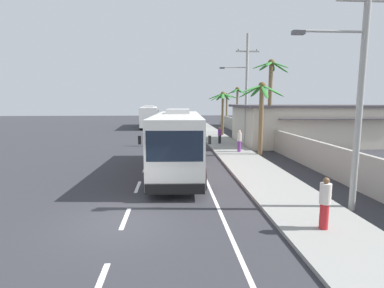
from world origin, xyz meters
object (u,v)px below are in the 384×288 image
object	(u,v)px
coach_bus_far_lane	(149,116)
palm_second	(237,99)
pedestrian_midwalk	(220,135)
palm_farthest	(261,104)
utility_pole_mid	(246,88)
palm_nearest	(270,90)
coach_bus_foreground	(178,140)
utility_pole_nearest	(359,85)
pedestrian_far_walk	(239,140)
roadside_building	(310,124)
pedestrian_near_kerb	(325,202)
palm_fourth	(223,103)
palm_third	(227,103)
motorcycle_beside_bus	(204,143)

from	to	relation	value
coach_bus_far_lane	palm_second	xyz separation A→B (m)	(12.29, -10.04, 2.62)
pedestrian_midwalk	palm_farthest	xyz separation A→B (m)	(2.18, -6.13, 3.01)
utility_pole_mid	palm_nearest	size ratio (longest dim) A/B	1.33
coach_bus_foreground	palm_second	size ratio (longest dim) A/B	1.81
utility_pole_nearest	utility_pole_mid	world-z (taller)	utility_pole_mid
pedestrian_far_walk	coach_bus_far_lane	bearing A→B (deg)	172.76
roadside_building	coach_bus_foreground	bearing A→B (deg)	-139.38
pedestrian_midwalk	pedestrian_far_walk	xyz separation A→B (m)	(0.82, -4.88, 0.07)
pedestrian_near_kerb	pedestrian_midwalk	distance (m)	19.80
pedestrian_far_walk	coach_bus_foreground	bearing A→B (deg)	-66.76
pedestrian_midwalk	palm_second	world-z (taller)	palm_second
coach_bus_foreground	palm_farthest	bearing A→B (deg)	37.28
palm_fourth	coach_bus_foreground	bearing A→B (deg)	-107.55
coach_bus_foreground	palm_farthest	world-z (taller)	palm_farthest
palm_nearest	roadside_building	xyz separation A→B (m)	(5.58, 4.09, -3.25)
roadside_building	palm_third	bearing A→B (deg)	104.54
pedestrian_near_kerb	roadside_building	distance (m)	22.34
palm_nearest	palm_fourth	xyz separation A→B (m)	(-2.20, 10.87, -1.22)
motorcycle_beside_bus	palm_farthest	world-z (taller)	palm_farthest
coach_bus_far_lane	pedestrian_midwalk	distance (m)	22.09
pedestrian_midwalk	utility_pole_mid	xyz separation A→B (m)	(2.18, -1.11, 4.45)
utility_pole_nearest	palm_second	distance (m)	28.32
palm_third	pedestrian_far_walk	bearing A→B (deg)	-98.03
motorcycle_beside_bus	palm_third	size ratio (longest dim) A/B	0.35
palm_fourth	palm_second	bearing A→B (deg)	51.10
utility_pole_nearest	palm_nearest	size ratio (longest dim) A/B	1.16
palm_second	palm_third	xyz separation A→B (m)	(0.34, 9.41, -0.60)
coach_bus_foreground	palm_fourth	size ratio (longest dim) A/B	2.04
coach_bus_far_lane	palm_farthest	bearing A→B (deg)	-68.43
pedestrian_midwalk	palm_fourth	distance (m)	8.10
palm_nearest	palm_fourth	size ratio (longest dim) A/B	1.43
coach_bus_far_lane	pedestrian_far_walk	world-z (taller)	coach_bus_far_lane
palm_nearest	palm_fourth	bearing A→B (deg)	101.43
utility_pole_nearest	palm_farthest	distance (m)	11.77
palm_third	palm_fourth	xyz separation A→B (m)	(-2.79, -12.45, 0.10)
palm_fourth	palm_farthest	distance (m)	13.52
coach_bus_far_lane	pedestrian_near_kerb	distance (m)	41.14
palm_third	roadside_building	distance (m)	19.95
palm_second	palm_fourth	bearing A→B (deg)	-128.90
palm_fourth	roadside_building	distance (m)	10.51
coach_bus_far_lane	coach_bus_foreground	bearing A→B (deg)	-82.76
coach_bus_foreground	palm_nearest	bearing A→B (deg)	43.35
utility_pole_mid	palm_third	world-z (taller)	utility_pole_mid
motorcycle_beside_bus	palm_fourth	size ratio (longest dim) A/B	0.36
coach_bus_foreground	pedestrian_near_kerb	xyz separation A→B (m)	(4.52, -8.71, -0.92)
coach_bus_foreground	utility_pole_mid	size ratio (longest dim) A/B	1.07
utility_pole_nearest	palm_nearest	world-z (taller)	utility_pole_nearest
pedestrian_near_kerb	palm_fourth	xyz separation A→B (m)	(1.32, 27.16, 2.96)
pedestrian_far_walk	palm_second	distance (m)	15.98
pedestrian_far_walk	utility_pole_mid	xyz separation A→B (m)	(1.36, 3.78, 4.37)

